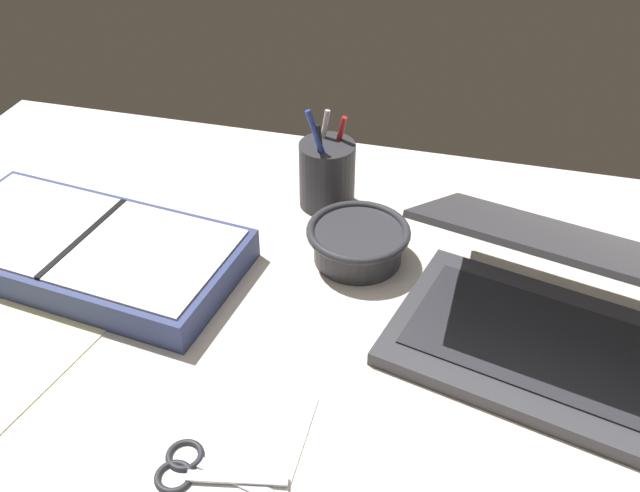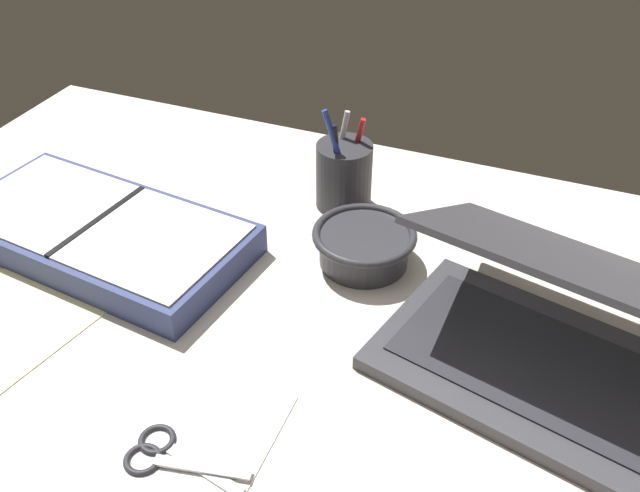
% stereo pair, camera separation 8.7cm
% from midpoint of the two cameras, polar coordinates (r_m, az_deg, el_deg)
% --- Properties ---
extents(desk_top, '(1.40, 1.00, 0.02)m').
position_cam_midpoint_polar(desk_top, '(0.85, -4.59, -8.83)').
color(desk_top, beige).
rests_on(desk_top, ground).
extents(laptop, '(0.40, 0.35, 0.17)m').
position_cam_midpoint_polar(laptop, '(0.84, 15.66, -5.35)').
color(laptop, '#38383D').
rests_on(laptop, desk_top).
extents(bowl, '(0.14, 0.14, 0.05)m').
position_cam_midpoint_polar(bowl, '(0.95, 0.44, 0.26)').
color(bowl, '#2D2D33').
rests_on(bowl, desk_top).
extents(pen_cup, '(0.08, 0.08, 0.16)m').
position_cam_midpoint_polar(pen_cup, '(1.05, -1.83, 5.70)').
color(pen_cup, '#28282D').
rests_on(pen_cup, desk_top).
extents(planner, '(0.43, 0.25, 0.05)m').
position_cam_midpoint_polar(planner, '(1.01, -20.54, -0.42)').
color(planner, navy).
rests_on(planner, desk_top).
extents(scissors, '(0.13, 0.06, 0.01)m').
position_cam_midpoint_polar(scissors, '(0.75, -13.54, -17.14)').
color(scissors, '#B7B7BC').
rests_on(scissors, desk_top).
extents(paper_sheet_beside_planner, '(0.23, 0.30, 0.00)m').
position_cam_midpoint_polar(paper_sheet_beside_planner, '(0.94, -26.09, -7.10)').
color(paper_sheet_beside_planner, '#F4EFB2').
rests_on(paper_sheet_beside_planner, desk_top).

